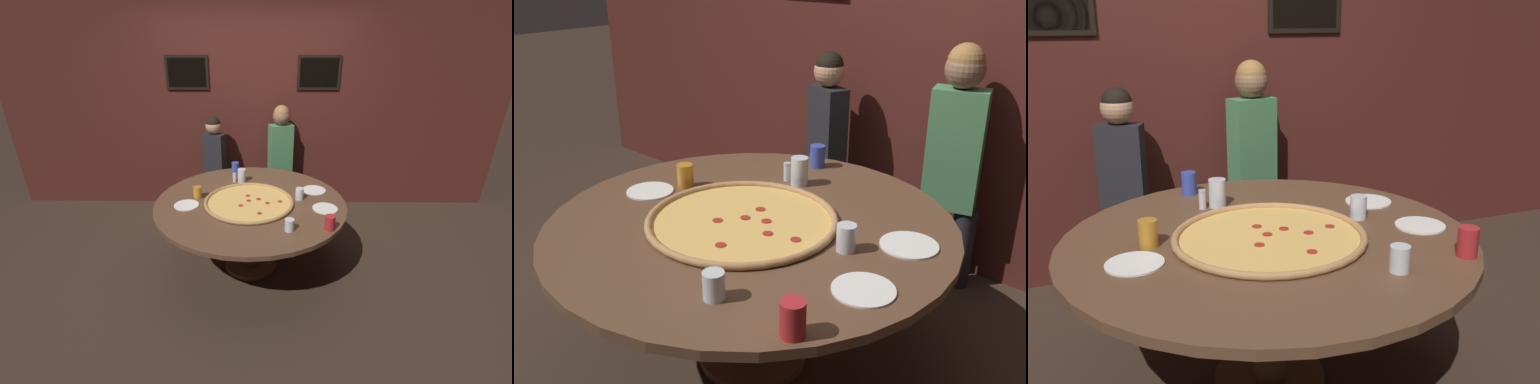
{
  "view_description": "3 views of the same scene",
  "coord_description": "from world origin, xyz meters",
  "views": [
    {
      "loc": [
        0.09,
        -2.9,
        2.19
      ],
      "look_at": [
        0.05,
        0.05,
        0.81
      ],
      "focal_mm": 24.0,
      "sensor_mm": 36.0,
      "label": 1
    },
    {
      "loc": [
        1.56,
        -1.63,
        1.83
      ],
      "look_at": [
        0.11,
        -0.0,
        0.91
      ],
      "focal_mm": 40.0,
      "sensor_mm": 36.0,
      "label": 2
    },
    {
      "loc": [
        -0.8,
        -2.19,
        1.66
      ],
      "look_at": [
        0.1,
        0.07,
        0.91
      ],
      "focal_mm": 40.0,
      "sensor_mm": 36.0,
      "label": 3
    }
  ],
  "objects": [
    {
      "name": "drink_cup_near_right",
      "position": [
        -0.19,
        0.73,
        0.8
      ],
      "size": [
        0.08,
        0.08,
        0.12
      ],
      "primitive_type": "cylinder",
      "color": "#384CB7",
      "rests_on": "dining_table"
    },
    {
      "name": "ground_plane",
      "position": [
        0.0,
        0.0,
        0.0
      ],
      "size": [
        24.0,
        24.0,
        0.0
      ],
      "primitive_type": "plane",
      "color": "#38281E"
    },
    {
      "name": "drink_cup_beside_pizza",
      "position": [
        0.47,
        0.05,
        0.8
      ],
      "size": [
        0.08,
        0.08,
        0.11
      ],
      "primitive_type": "cylinder",
      "color": "silver",
      "rests_on": "dining_table"
    },
    {
      "name": "back_wall",
      "position": [
        0.0,
        1.5,
        1.3
      ],
      "size": [
        6.4,
        0.08,
        2.6
      ],
      "color": "#4C1E19",
      "rests_on": "ground_plane"
    },
    {
      "name": "condiment_shaker",
      "position": [
        -0.18,
        0.46,
        0.79
      ],
      "size": [
        0.04,
        0.04,
        0.1
      ],
      "color": "silver",
      "rests_on": "dining_table"
    },
    {
      "name": "diner_side_left",
      "position": [
        -0.48,
        1.21,
        0.72
      ],
      "size": [
        0.34,
        0.23,
        1.27
      ],
      "rotation": [
        0.0,
        0.0,
        2.76
      ],
      "color": "#232328",
      "rests_on": "ground_plane"
    },
    {
      "name": "dining_table",
      "position": [
        0.0,
        0.0,
        0.63
      ],
      "size": [
        1.79,
        1.79,
        0.74
      ],
      "color": "brown",
      "rests_on": "ground_plane"
    },
    {
      "name": "drink_cup_far_right",
      "position": [
        0.66,
        -0.51,
        0.8
      ],
      "size": [
        0.08,
        0.08,
        0.12
      ],
      "primitive_type": "cylinder",
      "color": "#B22328",
      "rests_on": "dining_table"
    },
    {
      "name": "diner_side_right",
      "position": [
        0.35,
        1.26,
        0.79
      ],
      "size": [
        0.37,
        0.23,
        1.4
      ],
      "rotation": [
        0.0,
        0.0,
        -2.87
      ],
      "color": "#232328",
      "rests_on": "ground_plane"
    },
    {
      "name": "white_plate_near_front",
      "position": [
        -0.59,
        -0.1,
        0.74
      ],
      "size": [
        0.23,
        0.23,
        0.01
      ],
      "primitive_type": "cylinder",
      "color": "white",
      "rests_on": "dining_table"
    },
    {
      "name": "white_plate_left_side",
      "position": [
        0.64,
        0.25,
        0.74
      ],
      "size": [
        0.24,
        0.24,
        0.01
      ],
      "primitive_type": "cylinder",
      "color": "white",
      "rests_on": "dining_table"
    },
    {
      "name": "giant_pizza",
      "position": [
        -0.01,
        -0.04,
        0.75
      ],
      "size": [
        0.84,
        0.84,
        0.03
      ],
      "color": "#EAB75B",
      "rests_on": "dining_table"
    },
    {
      "name": "drink_cup_by_shaker",
      "position": [
        0.33,
        -0.53,
        0.79
      ],
      "size": [
        0.08,
        0.08,
        0.1
      ],
      "primitive_type": "cylinder",
      "color": "silver",
      "rests_on": "dining_table"
    },
    {
      "name": "drink_cup_far_left",
      "position": [
        -0.51,
        0.06,
        0.8
      ],
      "size": [
        0.08,
        0.08,
        0.12
      ],
      "primitive_type": "cylinder",
      "color": "#BC7A23",
      "rests_on": "dining_table"
    },
    {
      "name": "white_plate_right_side",
      "position": [
        0.68,
        -0.15,
        0.74
      ],
      "size": [
        0.23,
        0.23,
        0.01
      ],
      "primitive_type": "cylinder",
      "color": "white",
      "rests_on": "dining_table"
    },
    {
      "name": "drink_cup_front_edge",
      "position": [
        -0.1,
        0.46,
        0.81
      ],
      "size": [
        0.09,
        0.09,
        0.14
      ],
      "primitive_type": "cylinder",
      "color": "silver",
      "rests_on": "dining_table"
    }
  ]
}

